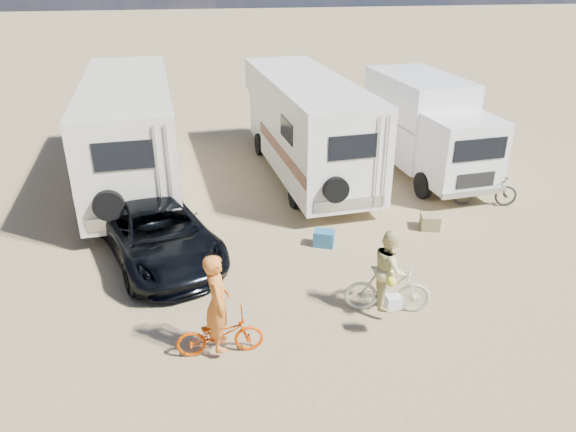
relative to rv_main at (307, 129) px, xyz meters
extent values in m
plane|color=tan|center=(-0.19, -7.22, -1.59)|extent=(140.00, 140.00, 0.00)
imported|color=black|center=(-4.54, -4.83, -0.92)|extent=(3.71, 5.29, 1.34)
imported|color=#CC3E00|center=(-3.24, -8.64, -1.17)|extent=(1.59, 0.57, 0.83)
imported|color=beige|center=(0.19, -7.85, -1.06)|extent=(1.81, 0.86, 1.05)
imported|color=#C86B25|center=(-3.24, -8.64, -0.64)|extent=(0.46, 0.69, 1.88)
imported|color=beige|center=(0.19, -7.85, -0.76)|extent=(0.79, 0.93, 1.66)
imported|color=#2A2C29|center=(4.67, -3.23, -1.10)|extent=(1.95, 1.05, 0.97)
cube|color=#265E86|center=(-0.47, -4.91, -1.39)|extent=(0.61, 0.53, 0.40)
cube|color=olive|center=(2.54, -4.42, -1.39)|extent=(0.59, 0.59, 0.39)
camera|label=1|loc=(-3.27, -16.71, 5.05)|focal=33.97mm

